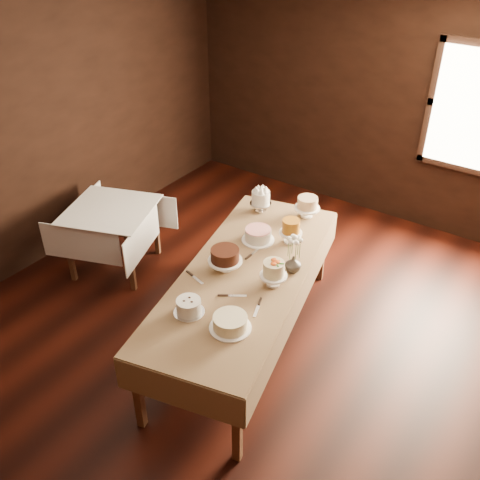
% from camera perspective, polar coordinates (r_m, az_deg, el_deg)
% --- Properties ---
extents(floor, '(5.00, 6.00, 0.01)m').
position_cam_1_polar(floor, '(5.42, -1.22, -9.38)').
color(floor, black).
rests_on(floor, ground).
extents(ceiling, '(5.00, 6.00, 0.01)m').
position_cam_1_polar(ceiling, '(4.07, -1.72, 20.90)').
color(ceiling, beige).
rests_on(ceiling, wall_back).
extents(wall_back, '(5.00, 0.02, 2.80)m').
position_cam_1_polar(wall_back, '(7.02, 13.56, 13.54)').
color(wall_back, black).
rests_on(wall_back, ground).
extents(wall_left, '(0.02, 6.00, 2.80)m').
position_cam_1_polar(wall_left, '(6.25, -20.59, 9.87)').
color(wall_left, black).
rests_on(wall_left, ground).
extents(display_table, '(1.58, 2.77, 0.81)m').
position_cam_1_polar(display_table, '(4.83, 0.54, -3.95)').
color(display_table, '#452818').
rests_on(display_table, ground).
extents(side_table, '(1.14, 1.14, 0.75)m').
position_cam_1_polar(side_table, '(6.05, -13.37, 2.47)').
color(side_table, '#452818').
rests_on(side_table, ground).
extents(cake_meringue, '(0.25, 0.25, 0.24)m').
position_cam_1_polar(cake_meringue, '(5.63, 2.17, 4.00)').
color(cake_meringue, silver).
rests_on(cake_meringue, display_table).
extents(cake_speckled, '(0.28, 0.28, 0.23)m').
position_cam_1_polar(cake_speckled, '(5.58, 7.03, 3.36)').
color(cake_speckled, white).
rests_on(cake_speckled, display_table).
extents(cake_lattice, '(0.31, 0.31, 0.12)m').
position_cam_1_polar(cake_lattice, '(5.18, 1.90, 0.48)').
color(cake_lattice, white).
rests_on(cake_lattice, display_table).
extents(cake_caramel, '(0.22, 0.22, 0.25)m').
position_cam_1_polar(cake_caramel, '(5.15, 5.31, 0.79)').
color(cake_caramel, white).
rests_on(cake_caramel, display_table).
extents(cake_chocolate, '(0.30, 0.30, 0.22)m').
position_cam_1_polar(cake_chocolate, '(4.77, -1.57, -2.11)').
color(cake_chocolate, white).
rests_on(cake_chocolate, display_table).
extents(cake_flowers, '(0.24, 0.24, 0.24)m').
position_cam_1_polar(cake_flowers, '(4.60, 3.52, -3.63)').
color(cake_flowers, white).
rests_on(cake_flowers, display_table).
extents(cake_swirl, '(0.27, 0.27, 0.13)m').
position_cam_1_polar(cake_swirl, '(4.36, -5.37, -6.99)').
color(cake_swirl, silver).
rests_on(cake_swirl, display_table).
extents(cake_cream, '(0.34, 0.34, 0.11)m').
position_cam_1_polar(cake_cream, '(4.21, -1.03, -8.66)').
color(cake_cream, white).
rests_on(cake_cream, display_table).
extents(cake_server_a, '(0.21, 0.15, 0.01)m').
position_cam_1_polar(cake_server_a, '(4.53, -0.26, -5.83)').
color(cake_server_a, silver).
rests_on(cake_server_a, display_table).
extents(cake_server_b, '(0.10, 0.23, 0.01)m').
position_cam_1_polar(cake_server_b, '(4.39, 1.73, -7.41)').
color(cake_server_b, silver).
rests_on(cake_server_b, display_table).
extents(cake_server_c, '(0.03, 0.24, 0.01)m').
position_cam_1_polar(cake_server_c, '(5.06, 1.67, -1.15)').
color(cake_server_c, silver).
rests_on(cake_server_c, display_table).
extents(cake_server_d, '(0.05, 0.24, 0.01)m').
position_cam_1_polar(cake_server_d, '(4.92, 5.01, -2.37)').
color(cake_server_d, silver).
rests_on(cake_server_d, display_table).
extents(cake_server_e, '(0.24, 0.09, 0.01)m').
position_cam_1_polar(cake_server_e, '(4.72, -4.45, -4.17)').
color(cake_server_e, silver).
rests_on(cake_server_e, display_table).
extents(flower_vase, '(0.18, 0.18, 0.15)m').
position_cam_1_polar(flower_vase, '(4.79, 5.56, -2.50)').
color(flower_vase, '#2D2823').
rests_on(flower_vase, display_table).
extents(flower_bouquet, '(0.14, 0.14, 0.20)m').
position_cam_1_polar(flower_bouquet, '(4.68, 5.69, -0.58)').
color(flower_bouquet, white).
rests_on(flower_bouquet, flower_vase).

